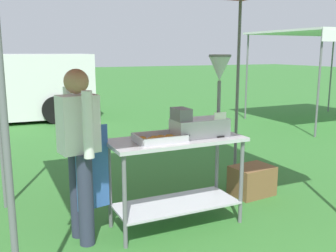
% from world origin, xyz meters
% --- Properties ---
extents(ground_plane, '(70.00, 70.00, 0.00)m').
position_xyz_m(ground_plane, '(0.00, 6.00, 0.00)').
color(ground_plane, '#33702D').
extents(donut_cart, '(1.35, 0.57, 0.91)m').
position_xyz_m(donut_cart, '(-0.10, 1.08, 0.65)').
color(donut_cart, '#B7B7BC').
rests_on(donut_cart, ground).
extents(donut_tray, '(0.48, 0.33, 0.07)m').
position_xyz_m(donut_tray, '(-0.30, 1.04, 0.94)').
color(donut_tray, '#B7B7BC').
rests_on(donut_tray, donut_cart).
extents(donut_fryer, '(0.61, 0.28, 0.81)m').
position_xyz_m(donut_fryer, '(0.20, 1.08, 1.18)').
color(donut_fryer, '#B7B7BC').
rests_on(donut_fryer, donut_cart).
extents(menu_sign, '(0.13, 0.05, 0.25)m').
position_xyz_m(menu_sign, '(0.31, 0.95, 1.02)').
color(menu_sign, black).
rests_on(menu_sign, donut_cart).
extents(vendor, '(0.46, 0.54, 1.61)m').
position_xyz_m(vendor, '(-1.04, 1.17, 0.90)').
color(vendor, '#2D3347').
rests_on(vendor, ground).
extents(supply_crate, '(0.54, 0.42, 0.36)m').
position_xyz_m(supply_crate, '(1.13, 1.45, 0.18)').
color(supply_crate, brown).
rests_on(supply_crate, ground).
extents(neighbour_tent, '(3.21, 2.63, 2.23)m').
position_xyz_m(neighbour_tent, '(5.86, 4.73, 2.16)').
color(neighbour_tent, slate).
rests_on(neighbour_tent, ground).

